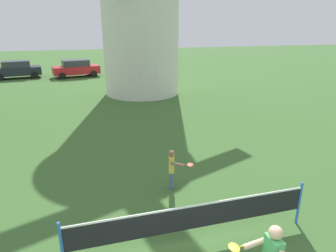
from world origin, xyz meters
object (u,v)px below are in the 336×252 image
(parked_car_red, at_px, (76,68))
(parked_car_black, at_px, (17,69))
(player_far, at_px, (172,167))
(parked_car_green, at_px, (134,66))
(tennis_net, at_px, (194,217))

(parked_car_red, bearing_deg, parked_car_black, 172.77)
(player_far, distance_m, parked_car_green, 21.91)
(tennis_net, bearing_deg, parked_car_green, 83.50)
(parked_car_red, xyz_separation_m, parked_car_green, (5.45, 0.20, 0.00))
(tennis_net, distance_m, parked_car_green, 24.26)
(parked_car_black, height_order, parked_car_red, same)
(tennis_net, height_order, parked_car_green, parked_car_green)
(parked_car_red, bearing_deg, parked_car_green, 2.09)
(parked_car_black, relative_size, parked_car_red, 0.98)
(tennis_net, height_order, parked_car_black, parked_car_black)
(parked_car_black, bearing_deg, parked_car_green, -2.46)
(parked_car_green, bearing_deg, parked_car_red, -177.91)
(player_far, relative_size, parked_car_green, 0.27)
(tennis_net, xyz_separation_m, parked_car_green, (2.75, 24.11, 0.12))
(tennis_net, relative_size, parked_car_green, 1.22)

